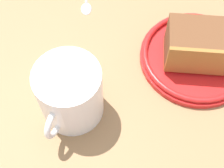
# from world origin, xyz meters

# --- Properties ---
(ground_plane) EXTENTS (1.22, 1.22, 0.02)m
(ground_plane) POSITION_xyz_m (0.00, 0.00, -0.01)
(ground_plane) COLOR #936D47
(small_plate) EXTENTS (0.18, 0.18, 0.02)m
(small_plate) POSITION_xyz_m (-0.10, -0.01, 0.01)
(small_plate) COLOR red
(small_plate) RESTS_ON ground_plane
(cake_slice) EXTENTS (0.13, 0.12, 0.07)m
(cake_slice) POSITION_xyz_m (-0.10, -0.01, 0.04)
(cake_slice) COLOR #9E662D
(cake_slice) RESTS_ON small_plate
(tea_mug) EXTENTS (0.11, 0.09, 0.10)m
(tea_mug) POSITION_xyz_m (0.11, -0.06, 0.05)
(tea_mug) COLOR white
(tea_mug) RESTS_ON ground_plane
(teaspoon) EXTENTS (0.08, 0.10, 0.01)m
(teaspoon) POSITION_xyz_m (-0.04, -0.23, 0.00)
(teaspoon) COLOR silver
(teaspoon) RESTS_ON ground_plane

